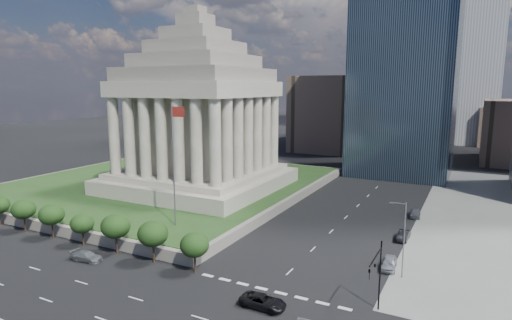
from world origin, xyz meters
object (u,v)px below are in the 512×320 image
Objects in this scene: flagpole at (174,158)px; suv_grey at (87,256)px; war_memorial at (197,100)px; pickup_truck at (263,301)px; street_lamp_north at (403,235)px; parked_sedan_near at (389,263)px; parked_sedan_far at (415,213)px; traffic_signal_ne at (377,271)px; parked_sedan_mid at (403,236)px.

flagpole is 4.19× the size of suv_grey.
suv_grey is (7.17, -37.92, -20.71)m from war_memorial.
pickup_truck is at bearing -95.70° from suv_grey.
street_lamp_north reaches higher than parked_sedan_near.
parked_sedan_far is at bearing 85.05° from parked_sedan_near.
war_memorial is at bearing -178.37° from parked_sedan_far.
parked_sedan_near is at bearing -24.70° from war_memorial.
street_lamp_north is (35.16, 1.00, -7.45)m from flagpole.
traffic_signal_ne is 26.07m from parked_sedan_mid.
flagpole is at bearing -154.09° from parked_sedan_mid.
parked_sedan_far is at bearing 6.41° from war_memorial.
street_lamp_north is 5.60m from parked_sedan_near.
parked_sedan_far is (0.00, 13.75, 0.04)m from parked_sedan_mid.
flagpole reaches higher than suv_grey.
war_memorial is 3.90× the size of street_lamp_north.
traffic_signal_ne is 11.34m from street_lamp_north.
flagpole is 38.73m from parked_sedan_mid.
pickup_truck is 44.36m from parked_sedan_far.
pickup_truck reaches higher than suv_grey.
suv_grey is at bearing -79.29° from war_memorial.
flagpole is at bearing -63.11° from war_memorial.
war_memorial is at bearing 150.35° from parked_sedan_near.
parked_sedan_mid is 0.98× the size of parked_sedan_far.
traffic_signal_ne reaches higher than pickup_truck.
parked_sedan_far is at bearing -12.95° from pickup_truck.
traffic_signal_ne is 1.68× the size of suv_grey.
pickup_truck is at bearing -129.35° from street_lamp_north.
war_memorial reaches higher than parked_sedan_far.
suv_grey is at bearing -161.05° from parked_sedan_near.
flagpole reaches higher than parked_sedan_far.
parked_sedan_far is (45.50, 5.11, -20.62)m from war_memorial.
parked_sedan_mid reaches higher than pickup_truck.
parked_sedan_far reaches higher than suv_grey.
street_lamp_north is (47.33, -23.00, -15.74)m from war_memorial.
parked_sedan_far is (33.33, 29.11, -12.33)m from flagpole.
parked_sedan_near is 12.28m from parked_sedan_mid.
street_lamp_north reaches higher than suv_grey.
pickup_truck is (-12.30, -15.00, -4.92)m from street_lamp_north.
suv_grey is at bearing -136.47° from parked_sedan_far.
flagpole reaches higher than street_lamp_north.
pickup_truck is 20.03m from parked_sedan_near.
war_memorial reaches higher than street_lamp_north.
parked_sedan_far reaches higher than pickup_truck.
street_lamp_north is 2.22× the size of parked_sedan_mid.
street_lamp_north is at bearing -25.92° from war_memorial.
flagpole is 2.00× the size of street_lamp_north.
parked_sedan_near reaches higher than parked_sedan_far.
parked_sedan_far is (38.33, 43.03, 0.09)m from suv_grey.
street_lamp_north is at bearing -53.53° from parked_sedan_near.
parked_sedan_far is at bearing -47.22° from suv_grey.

